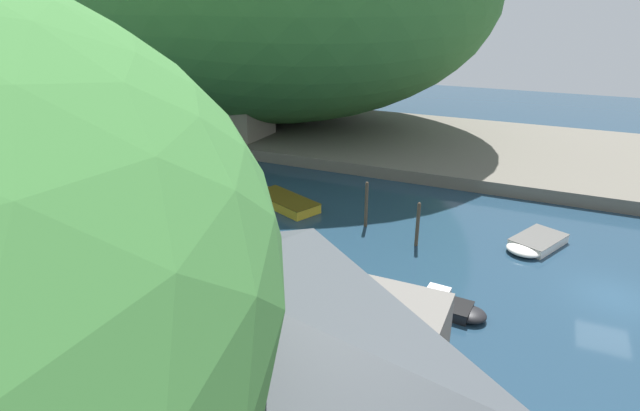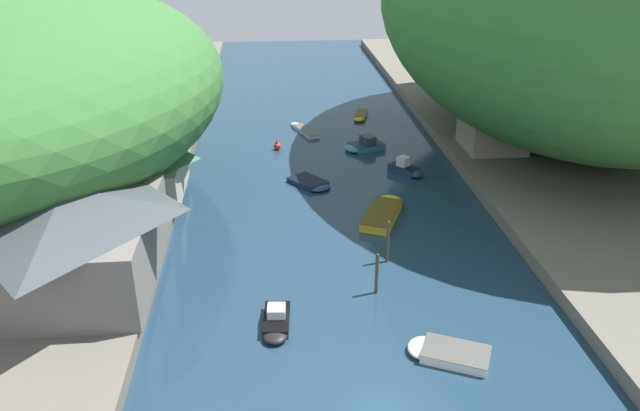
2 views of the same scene
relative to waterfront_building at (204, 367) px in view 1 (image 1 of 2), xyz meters
The scene contains 17 objects.
water_surface 24.93m from the waterfront_building, 47.47° to the left, with size 130.00×130.00×0.00m, color #1E384C.
right_bank 43.91m from the waterfront_building, 24.46° to the left, with size 22.00×120.00×1.01m.
waterfront_building is the anchor object (origin of this frame).
right_bank_cottage 39.00m from the waterfront_building, 32.34° to the left, with size 5.78×6.12×4.74m.
boat_yellow_tender 22.85m from the waterfront_building, 24.27° to the left, with size 4.55×6.84×0.69m.
boat_red_skiff 13.26m from the waterfront_building, 21.30° to the right, with size 1.71×3.86×1.08m.
boat_moored_right 34.41m from the waterfront_building, 63.01° to the left, with size 3.08×5.58×0.40m.
boat_white_cruiser 41.39m from the waterfront_building, 57.10° to the left, with size 2.17×4.19×0.51m.
boat_far_right_bank 29.89m from the waterfront_building, 35.88° to the left, with size 3.13×3.38×1.57m.
boat_open_rowboat 22.54m from the waterfront_building, 21.01° to the right, with size 4.78×3.67×0.55m.
boat_navy_launch 22.19m from the waterfront_building, 45.47° to the left, with size 4.09×4.47×0.41m.
boat_far_upstream 32.34m from the waterfront_building, 48.82° to the left, with size 4.42×3.44×1.35m.
mooring_post_second 18.35m from the waterfront_building, ahead, with size 0.21×0.21×2.78m.
mooring_post_middle 19.74m from the waterfront_building, ahead, with size 0.22×0.22×3.07m.
channel_buoy_near 28.13m from the waterfront_building, 63.14° to the left, with size 0.72×0.72×1.08m.
person_on_quay 8.42m from the waterfront_building, 75.89° to the left, with size 0.30×0.42×1.69m.
person_by_boathouse 5.33m from the waterfront_building, 43.84° to the right, with size 0.34×0.43×1.69m.
Camera 1 is at (-25.33, 4.31, 13.54)m, focal length 28.00 mm.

